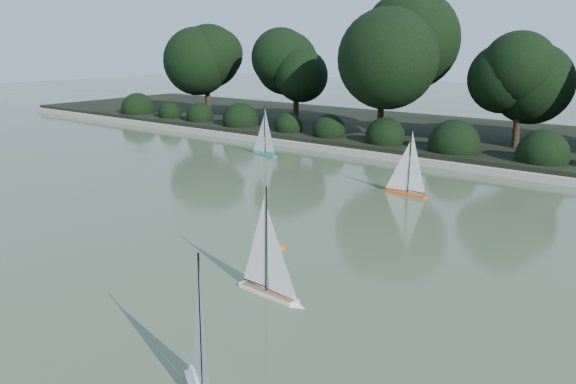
{
  "coord_description": "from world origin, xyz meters",
  "views": [
    {
      "loc": [
        5.51,
        -4.75,
        3.16
      ],
      "look_at": [
        -0.13,
        2.5,
        0.7
      ],
      "focal_mm": 35.0,
      "sensor_mm": 36.0,
      "label": 1
    }
  ],
  "objects": [
    {
      "name": "race_buoy",
      "position": [
        0.32,
        1.72,
        0.0
      ],
      "size": [
        0.16,
        0.16,
        0.16
      ],
      "primitive_type": "sphere",
      "color": "#DB4B0B",
      "rests_on": "ground"
    },
    {
      "name": "sailboat_white_b",
      "position": [
        1.31,
        0.34,
        0.24
      ],
      "size": [
        1.12,
        0.24,
        1.53
      ],
      "color": "silver",
      "rests_on": "ground"
    },
    {
      "name": "shrub_hedge",
      "position": [
        0.0,
        9.9,
        0.45
      ],
      "size": [
        29.1,
        1.1,
        1.1
      ],
      "color": "black",
      "rests_on": "ground"
    },
    {
      "name": "sailboat_orange",
      "position": [
        0.29,
        5.96,
        0.24
      ],
      "size": [
        1.12,
        0.22,
        1.52
      ],
      "color": "#E45011",
      "rests_on": "ground"
    },
    {
      "name": "pond_coping",
      "position": [
        0.0,
        9.0,
        0.09
      ],
      "size": [
        40.0,
        0.35,
        0.18
      ],
      "primitive_type": "cube",
      "color": "gray",
      "rests_on": "ground"
    },
    {
      "name": "ground",
      "position": [
        0.0,
        0.0,
        0.0
      ],
      "size": [
        80.0,
        80.0,
        0.0
      ],
      "primitive_type": "plane",
      "color": "#3C4D2E",
      "rests_on": "ground"
    },
    {
      "name": "far_bank",
      "position": [
        0.0,
        13.0,
        0.15
      ],
      "size": [
        40.0,
        8.0,
        0.3
      ],
      "primitive_type": "cube",
      "color": "black",
      "rests_on": "ground"
    },
    {
      "name": "sailboat_white_a",
      "position": [
        2.08,
        -1.66,
        0.24
      ],
      "size": [
        1.02,
        0.73,
        1.53
      ],
      "color": "white",
      "rests_on": "ground"
    },
    {
      "name": "tree_line",
      "position": [
        1.23,
        11.44,
        2.64
      ],
      "size": [
        26.31,
        3.93,
        4.39
      ],
      "color": "black",
      "rests_on": "ground"
    },
    {
      "name": "sailboat_teal",
      "position": [
        -4.9,
        7.43,
        0.24
      ],
      "size": [
        1.13,
        0.34,
        1.53
      ],
      "color": "#11897A",
      "rests_on": "ground"
    }
  ]
}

